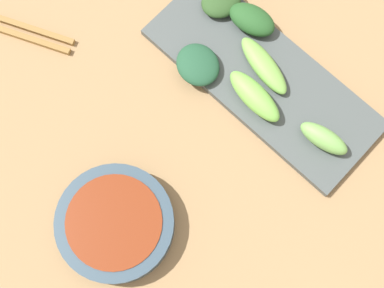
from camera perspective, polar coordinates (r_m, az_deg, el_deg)
name	(u,v)px	position (r m, az deg, el deg)	size (l,w,h in m)	color
tabletop	(195,131)	(0.78, 0.27, 1.32)	(2.10, 2.10, 0.02)	#96754E
sauce_bowl	(115,223)	(0.73, -7.71, -7.90)	(0.15, 0.15, 0.03)	#2F4352
serving_plate	(263,78)	(0.79, 7.10, 6.62)	(0.13, 0.34, 0.01)	#454D4D
broccoli_leafy_0	(252,20)	(0.80, 6.04, 12.30)	(0.04, 0.07, 0.03)	#255225
broccoli_leafy_1	(198,65)	(0.77, 0.60, 7.95)	(0.06, 0.06, 0.02)	#214D32
broccoli_stalk_2	(255,96)	(0.76, 6.29, 4.77)	(0.03, 0.09, 0.03)	#74BB4A
broccoli_stalk_3	(264,66)	(0.78, 7.22, 7.81)	(0.03, 0.10, 0.02)	#73AC49
broccoli_stalk_4	(324,138)	(0.75, 13.08, 0.55)	(0.03, 0.07, 0.03)	#72AB53
broccoli_leafy_5	(221,1)	(0.81, 2.94, 14.16)	(0.06, 0.05, 0.02)	#2B4B22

